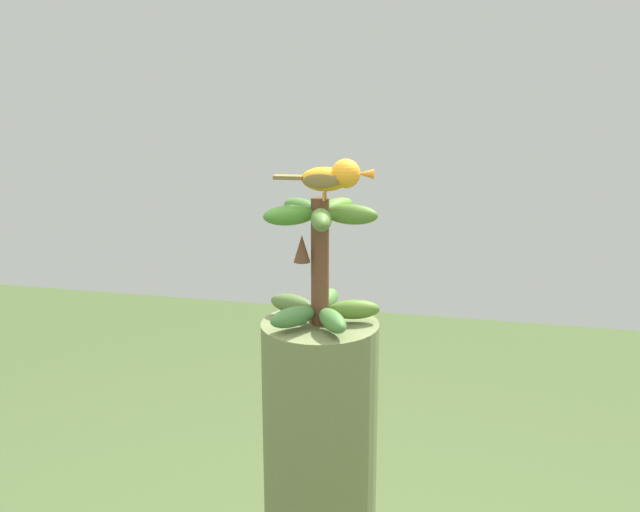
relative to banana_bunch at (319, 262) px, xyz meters
name	(u,v)px	position (x,y,z in m)	size (l,w,h in m)	color
banana_bunch	(319,262)	(0.00, 0.00, 0.00)	(0.27, 0.26, 0.28)	brown
perched_bird	(334,177)	(0.03, -0.01, 0.19)	(0.21, 0.07, 0.09)	#C68933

